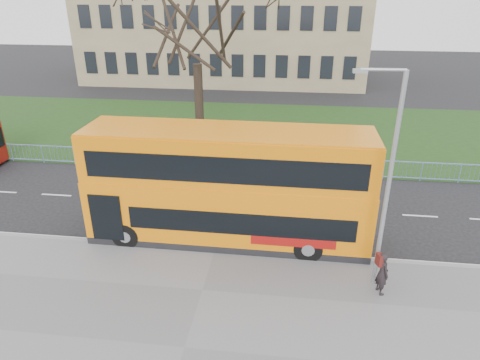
% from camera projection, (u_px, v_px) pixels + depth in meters
% --- Properties ---
extents(ground, '(120.00, 120.00, 0.00)m').
position_uv_depth(ground, '(221.00, 231.00, 18.70)').
color(ground, black).
rests_on(ground, ground).
extents(pavement, '(80.00, 10.50, 0.12)m').
position_uv_depth(pavement, '(184.00, 349.00, 12.58)').
color(pavement, slate).
rests_on(pavement, ground).
extents(kerb, '(80.00, 0.20, 0.14)m').
position_uv_depth(kerb, '(215.00, 250.00, 17.27)').
color(kerb, gray).
rests_on(kerb, ground).
extents(grass_verge, '(80.00, 15.40, 0.08)m').
position_uv_depth(grass_verge, '(253.00, 130.00, 31.60)').
color(grass_verge, '#1A3613').
rests_on(grass_verge, ground).
extents(guard_railing, '(40.00, 0.12, 1.10)m').
position_uv_depth(guard_railing, '(240.00, 163.00, 24.43)').
color(guard_railing, '#728FCB').
rests_on(guard_railing, ground).
extents(bare_tree, '(9.04, 9.04, 12.92)m').
position_uv_depth(bare_tree, '(197.00, 46.00, 25.35)').
color(bare_tree, black).
rests_on(bare_tree, grass_verge).
extents(civic_building, '(30.00, 15.00, 14.00)m').
position_uv_depth(civic_building, '(227.00, 13.00, 47.96)').
color(civic_building, '#7E6D50').
rests_on(civic_building, ground).
extents(yellow_bus, '(11.34, 2.81, 4.75)m').
position_uv_depth(yellow_bus, '(228.00, 184.00, 17.13)').
color(yellow_bus, orange).
rests_on(yellow_bus, ground).
extents(pedestrian, '(0.55, 0.67, 1.60)m').
position_uv_depth(pedestrian, '(382.00, 273.00, 14.49)').
color(pedestrian, black).
rests_on(pedestrian, pavement).
extents(street_lamp, '(1.60, 0.22, 7.53)m').
position_uv_depth(street_lamp, '(387.00, 177.00, 13.63)').
color(street_lamp, gray).
rests_on(street_lamp, pavement).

